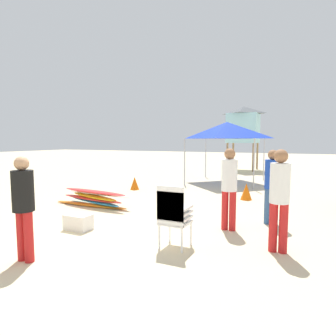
{
  "coord_description": "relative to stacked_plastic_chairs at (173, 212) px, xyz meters",
  "views": [
    {
      "loc": [
        4.2,
        -3.98,
        1.87
      ],
      "look_at": [
        1.28,
        2.14,
        1.22
      ],
      "focal_mm": 30.86,
      "sensor_mm": 36.0,
      "label": 1
    }
  ],
  "objects": [
    {
      "name": "cooler_box",
      "position": [
        -2.24,
        0.12,
        -0.49
      ],
      "size": [
        0.55,
        0.35,
        0.32
      ],
      "primitive_type": "cube",
      "color": "white",
      "rests_on": "ground"
    },
    {
      "name": "lifeguard_far_right",
      "position": [
        1.36,
        2.27,
        0.3
      ],
      "size": [
        0.32,
        0.32,
        1.66
      ],
      "color": "#33598C",
      "rests_on": "ground"
    },
    {
      "name": "lifeguard_near_right",
      "position": [
        -1.85,
        -1.45,
        0.28
      ],
      "size": [
        0.32,
        0.32,
        1.63
      ],
      "color": "red",
      "rests_on": "ground"
    },
    {
      "name": "surfboard_pile",
      "position": [
        -3.4,
        1.99,
        -0.41
      ],
      "size": [
        2.57,
        0.86,
        0.48
      ],
      "color": "orange",
      "rests_on": "ground"
    },
    {
      "name": "lifeguard_near_center",
      "position": [
        1.65,
        0.62,
        0.34
      ],
      "size": [
        0.32,
        0.32,
        1.73
      ],
      "color": "red",
      "rests_on": "ground"
    },
    {
      "name": "traffic_cone_near",
      "position": [
        -3.81,
        4.83,
        -0.41
      ],
      "size": [
        0.34,
        0.34,
        0.49
      ],
      "primitive_type": "cone",
      "color": "orange",
      "rests_on": "ground"
    },
    {
      "name": "popup_canopy",
      "position": [
        -1.16,
        8.22,
        1.65
      ],
      "size": [
        2.88,
        2.88,
        2.67
      ],
      "color": "#B2B2B7",
      "rests_on": "ground"
    },
    {
      "name": "stacked_plastic_chairs",
      "position": [
        0.0,
        0.0,
        0.0
      ],
      "size": [
        0.48,
        0.48,
        1.11
      ],
      "color": "white",
      "rests_on": "ground"
    },
    {
      "name": "lifeguard_near_left",
      "position": [
        0.61,
        1.45,
        0.33
      ],
      "size": [
        0.32,
        0.32,
        1.71
      ],
      "color": "red",
      "rests_on": "ground"
    },
    {
      "name": "ground",
      "position": [
        -2.19,
        -0.43,
        -0.65
      ],
      "size": [
        80.0,
        80.0,
        0.0
      ],
      "primitive_type": "plane",
      "color": "beige"
    },
    {
      "name": "traffic_cone_far",
      "position": [
        0.37,
        4.75,
        -0.39
      ],
      "size": [
        0.36,
        0.36,
        0.52
      ],
      "primitive_type": "cone",
      "color": "orange",
      "rests_on": "ground"
    },
    {
      "name": "lifeguard_tower",
      "position": [
        -1.58,
        14.02,
        2.19
      ],
      "size": [
        1.98,
        1.98,
        3.96
      ],
      "color": "olive",
      "rests_on": "ground"
    }
  ]
}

